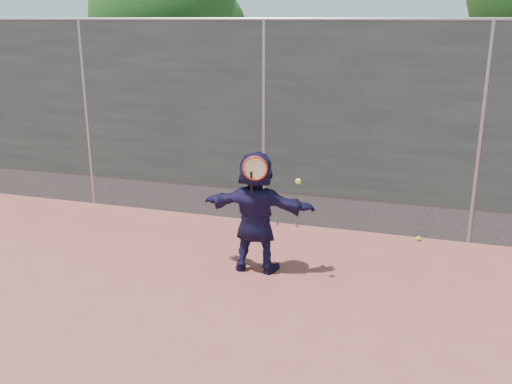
% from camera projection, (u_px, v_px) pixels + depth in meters
% --- Properties ---
extents(ground, '(80.00, 80.00, 0.00)m').
position_uv_depth(ground, '(164.00, 335.00, 5.65)').
color(ground, '#9E4C42').
rests_on(ground, ground).
extents(player, '(1.42, 0.49, 1.51)m').
position_uv_depth(player, '(256.00, 212.00, 6.93)').
color(player, '#1A153A').
rests_on(player, ground).
extents(ball_ground, '(0.07, 0.07, 0.07)m').
position_uv_depth(ball_ground, '(419.00, 238.00, 8.04)').
color(ball_ground, '#C3EF35').
rests_on(ball_ground, ground).
extents(fence, '(20.00, 0.06, 3.03)m').
position_uv_depth(fence, '(264.00, 120.00, 8.39)').
color(fence, '#38423D').
rests_on(fence, ground).
extents(swing_action, '(0.68, 0.15, 0.51)m').
position_uv_depth(swing_action, '(259.00, 171.00, 6.56)').
color(swing_action, red).
rests_on(swing_action, ground).
extents(tree_left, '(3.15, 3.00, 4.53)m').
position_uv_depth(tree_left, '(172.00, 22.00, 11.59)').
color(tree_left, '#382314').
rests_on(tree_left, ground).
extents(weed_clump, '(0.68, 0.07, 0.30)m').
position_uv_depth(weed_clump, '(280.00, 217.00, 8.62)').
color(weed_clump, '#387226').
rests_on(weed_clump, ground).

